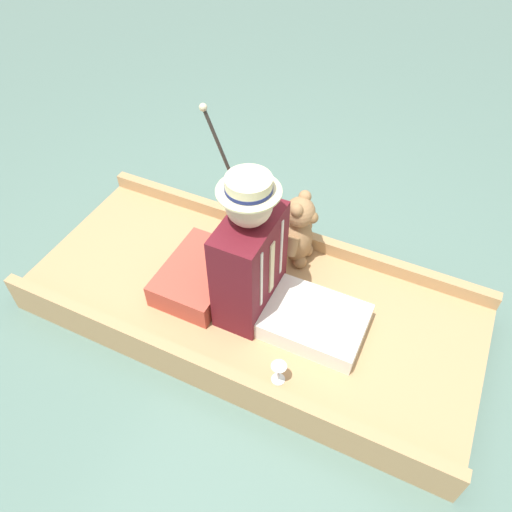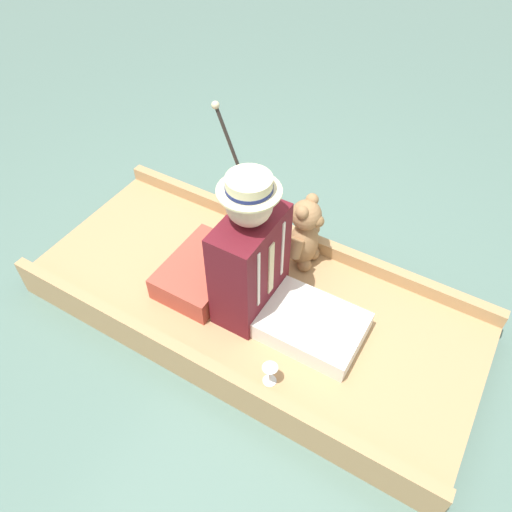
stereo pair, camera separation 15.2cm
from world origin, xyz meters
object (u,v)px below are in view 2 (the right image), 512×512
Objects in this scene: seated_person at (264,271)px; teddy_bear at (305,234)px; wine_glass at (270,371)px; walking_cane at (237,163)px.

teddy_bear is (-0.43, 0.02, -0.10)m from seated_person.
walking_cane reaches higher than wine_glass.
seated_person reaches higher than teddy_bear.
seated_person is at bearing 43.34° from walking_cane.
seated_person is 1.03× the size of walking_cane.
walking_cane reaches higher than teddy_bear.
seated_person is 0.44m from teddy_bear.
wine_glass is at bearing 15.96° from teddy_bear.
seated_person is 6.91× the size of wine_glass.
wine_glass is (0.78, 0.22, -0.12)m from teddy_bear.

